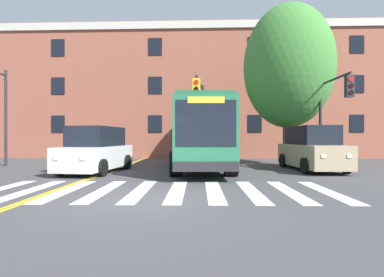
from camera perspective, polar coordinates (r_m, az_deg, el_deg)
name	(u,v)px	position (r m, az deg, el deg)	size (l,w,h in m)	color
ground_plane	(137,200)	(8.29, -10.52, -11.50)	(120.00, 120.00, 0.00)	#424244
crosswalk	(159,191)	(9.61, -6.37, -9.86)	(11.03, 4.19, 0.01)	white
lane_line_yellow_inner	(143,159)	(23.90, -9.35, -3.86)	(0.12, 36.00, 0.01)	gold
lane_line_yellow_outer	(145,159)	(23.87, -8.97, -3.87)	(0.12, 36.00, 0.01)	gold
city_bus	(201,134)	(16.27, 1.71, 0.84)	(3.25, 10.76, 3.45)	#28704C
car_white_near_lane	(97,151)	(15.29, -17.69, -2.21)	(2.52, 5.16, 2.21)	white
car_tan_far_lane	(311,149)	(16.61, 21.76, -1.93)	(2.37, 5.23, 2.27)	tan
traffic_light_near_corner	(332,105)	(16.83, 25.14, 5.86)	(0.38, 3.26, 4.91)	#28282D
traffic_light_overhead	(200,107)	(16.13, 1.60, 6.11)	(0.55, 4.48, 4.83)	#28282D
street_tree_curbside_large	(288,66)	(19.68, 17.76, 12.94)	(7.43, 7.46, 9.83)	brown
building_facade	(161,95)	(28.24, -5.88, 8.18)	(40.27, 7.08, 11.22)	#9E5642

